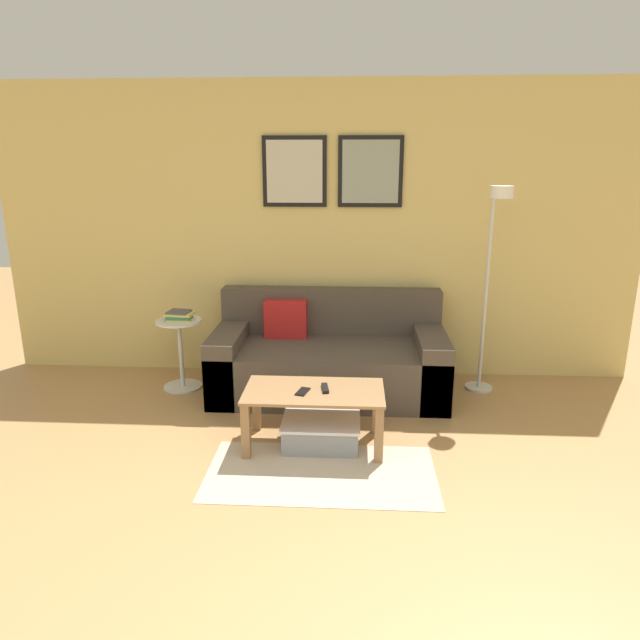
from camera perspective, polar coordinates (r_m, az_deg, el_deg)
ground_plane at (r=2.75m, az=-5.17°, el=-27.95°), size 16.00×16.00×0.00m
wall_back at (r=5.06m, az=-0.41°, el=8.79°), size 5.60×0.09×2.55m
area_rug at (r=3.70m, az=0.10°, el=-15.03°), size 1.44×0.75×0.01m
couch at (r=4.81m, az=0.87°, el=-3.88°), size 1.91×0.92×0.82m
coffee_table at (r=3.89m, az=-0.59°, el=-8.09°), size 0.94×0.50×0.40m
storage_bin at (r=3.98m, az=0.11°, el=-11.18°), size 0.53×0.38×0.19m
floor_lamp at (r=4.71m, az=16.84°, el=5.56°), size 0.23×0.43×1.71m
side_table at (r=4.99m, az=-13.78°, el=-2.66°), size 0.38×0.38×0.60m
book_stack at (r=4.91m, az=-13.89°, el=0.44°), size 0.24×0.18×0.08m
remote_control at (r=3.87m, az=0.51°, el=-6.83°), size 0.06×0.15×0.02m
cell_phone at (r=3.83m, az=-1.73°, el=-7.16°), size 0.10×0.15×0.01m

